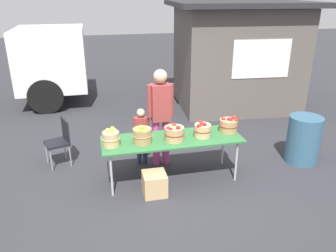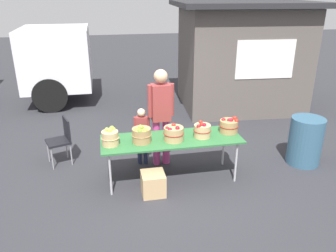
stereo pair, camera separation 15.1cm
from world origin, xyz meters
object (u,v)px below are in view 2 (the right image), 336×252
vendor_adult (161,110)px  market_table (172,141)px  apple_basket_red_1 (202,130)px  produce_crate (153,184)px  apple_basket_red_0 (174,133)px  child_customer (142,132)px  apple_basket_green_0 (110,137)px  folding_chair (62,137)px  apple_basket_red_2 (229,126)px  apple_basket_green_1 (141,135)px  trash_barrel (305,141)px

vendor_adult → market_table: bearing=96.2°
apple_basket_red_1 → produce_crate: bearing=-157.5°
market_table → apple_basket_red_0: apple_basket_red_0 is taller
child_customer → apple_basket_red_1: bearing=154.2°
apple_basket_green_0 → vendor_adult: bearing=33.7°
market_table → folding_chair: bearing=152.6°
apple_basket_red_1 → vendor_adult: bearing=134.0°
apple_basket_red_2 → folding_chair: apple_basket_red_2 is taller
apple_basket_red_2 → apple_basket_green_1: bearing=-175.4°
apple_basket_green_0 → folding_chair: bearing=130.6°
apple_basket_red_0 → vendor_adult: vendor_adult is taller
apple_basket_green_1 → apple_basket_red_2: bearing=4.6°
trash_barrel → market_table: bearing=-178.2°
apple_basket_green_0 → apple_basket_red_1: 1.50m
apple_basket_green_1 → folding_chair: apple_basket_green_1 is taller
apple_basket_green_0 → produce_crate: apple_basket_green_0 is taller
apple_basket_red_1 → produce_crate: (-0.88, -0.37, -0.69)m
child_customer → produce_crate: 1.13m
child_customer → folding_chair: (-1.44, 0.33, -0.13)m
produce_crate → trash_barrel: bearing=9.5°
folding_chair → market_table: bearing=44.2°
apple_basket_red_1 → trash_barrel: (2.01, 0.12, -0.43)m
apple_basket_red_2 → apple_basket_green_0: bearing=-176.6°
apple_basket_red_1 → folding_chair: size_ratio=0.34×
vendor_adult → trash_barrel: 2.71m
vendor_adult → produce_crate: vendor_adult is taller
market_table → apple_basket_red_1: bearing=-4.1°
vendor_adult → folding_chair: bearing=-13.8°
produce_crate → folding_chair: bearing=137.3°
folding_chair → trash_barrel: bearing=60.2°
apple_basket_green_1 → produce_crate: apple_basket_green_1 is taller
apple_basket_green_1 → trash_barrel: size_ratio=0.36×
apple_basket_red_0 → produce_crate: size_ratio=0.93×
apple_basket_green_1 → child_customer: child_customer is taller
apple_basket_red_0 → folding_chair: bearing=151.0°
apple_basket_red_2 → vendor_adult: (-1.08, 0.49, 0.18)m
folding_chair → apple_basket_red_2: bearing=54.4°
apple_basket_green_0 → produce_crate: 0.99m
apple_basket_red_2 → apple_basket_red_0: bearing=-171.4°
child_customer → vendor_adult: bearing=179.1°
vendor_adult → trash_barrel: (2.59, -0.48, -0.60)m
apple_basket_red_1 → produce_crate: 1.18m
apple_basket_red_0 → child_customer: bearing=121.3°
produce_crate → apple_basket_red_0: bearing=39.3°
apple_basket_green_1 → apple_basket_red_0: (0.52, -0.03, -0.01)m
market_table → folding_chair: (-1.85, 0.96, -0.20)m
child_customer → trash_barrel: size_ratio=1.22×
market_table → apple_basket_red_2: size_ratio=7.00×
apple_basket_red_0 → produce_crate: (-0.39, -0.32, -0.69)m
apple_basket_red_0 → apple_basket_red_2: size_ratio=1.02×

